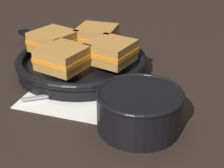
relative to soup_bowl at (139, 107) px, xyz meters
name	(u,v)px	position (x,y,z in m)	size (l,w,h in m)	color
ground_plane	(113,103)	(-0.07, 0.06, -0.04)	(4.00, 4.00, 0.00)	black
napkin	(78,94)	(-0.15, 0.07, -0.04)	(0.21, 0.19, 0.00)	white
soup_bowl	(139,107)	(0.00, 0.00, 0.00)	(0.15, 0.15, 0.07)	black
spoon	(83,91)	(-0.15, 0.07, -0.03)	(0.15, 0.13, 0.01)	#9E9EA3
skillet	(81,63)	(-0.20, 0.17, -0.02)	(0.41, 0.31, 0.04)	black
sandwich_near_left	(111,51)	(-0.12, 0.17, 0.02)	(0.11, 0.11, 0.05)	#B27A38
sandwich_near_right	(97,36)	(-0.19, 0.25, 0.02)	(0.10, 0.10, 0.05)	#B27A38
sandwich_far_left	(53,41)	(-0.27, 0.18, 0.02)	(0.11, 0.11, 0.05)	#B27A38
sandwich_far_right	(63,58)	(-0.20, 0.10, 0.02)	(0.11, 0.11, 0.05)	#B27A38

